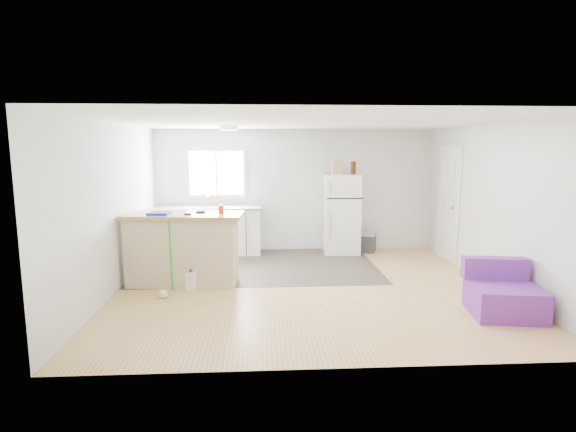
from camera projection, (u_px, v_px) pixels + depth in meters
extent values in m
cube|color=#AE8249|center=(308.00, 287.00, 6.65)|extent=(5.50, 5.00, 0.01)
cube|color=white|center=(309.00, 122.00, 6.29)|extent=(5.50, 5.00, 0.01)
cube|color=silver|center=(295.00, 190.00, 8.94)|extent=(5.50, 0.01, 2.40)
cube|color=silver|center=(337.00, 243.00, 4.00)|extent=(5.50, 0.01, 2.40)
cube|color=silver|center=(114.00, 208.00, 6.31)|extent=(0.01, 5.00, 2.40)
cube|color=silver|center=(493.00, 205.00, 6.63)|extent=(0.01, 5.00, 2.40)
cube|color=#332C26|center=(259.00, 265.00, 7.84)|extent=(4.05, 2.50, 0.00)
cube|color=white|center=(217.00, 173.00, 8.79)|extent=(1.18, 0.04, 0.98)
cube|color=white|center=(216.00, 173.00, 8.77)|extent=(1.05, 0.01, 0.85)
cube|color=white|center=(216.00, 173.00, 8.76)|extent=(0.03, 0.02, 0.85)
cube|color=white|center=(448.00, 204.00, 8.19)|extent=(0.05, 0.82, 2.03)
cube|color=white|center=(448.00, 204.00, 8.19)|extent=(0.03, 0.92, 2.10)
sphere|color=gold|center=(452.00, 208.00, 7.87)|extent=(0.07, 0.07, 0.07)
cylinder|color=white|center=(229.00, 128.00, 7.41)|extent=(0.30, 0.30, 0.07)
cube|color=white|center=(208.00, 232.00, 8.64)|extent=(2.03, 0.71, 0.88)
cube|color=slate|center=(207.00, 208.00, 8.57)|extent=(2.09, 0.75, 0.04)
cube|color=silver|center=(207.00, 208.00, 8.54)|extent=(0.57, 0.45, 0.06)
cube|color=#C2B58C|center=(183.00, 251.00, 6.72)|extent=(1.64, 0.71, 1.03)
cube|color=tan|center=(184.00, 215.00, 6.64)|extent=(1.80, 0.82, 0.05)
cube|color=white|center=(342.00, 214.00, 8.72)|extent=(0.71, 0.67, 1.54)
cube|color=black|center=(345.00, 198.00, 8.36)|extent=(0.68, 0.05, 0.02)
cube|color=silver|center=(331.00, 188.00, 8.30)|extent=(0.03, 0.02, 0.28)
cube|color=silver|center=(330.00, 224.00, 8.41)|extent=(0.03, 0.02, 0.54)
cube|color=#302F32|center=(362.00, 243.00, 8.91)|extent=(0.59, 0.49, 0.33)
cube|color=gray|center=(362.00, 233.00, 8.88)|extent=(0.62, 0.52, 0.07)
cube|color=#732F99|center=(505.00, 300.00, 5.50)|extent=(0.90, 0.86, 0.37)
cube|color=#732F99|center=(495.00, 268.00, 5.73)|extent=(0.82, 0.31, 0.28)
cube|color=white|center=(191.00, 281.00, 6.50)|extent=(0.17, 0.15, 0.26)
cylinder|color=#1825AB|center=(191.00, 270.00, 6.48)|extent=(0.07, 0.07, 0.05)
cylinder|color=green|center=(171.00, 255.00, 6.18)|extent=(0.07, 0.30, 1.09)
sphere|color=beige|center=(163.00, 294.00, 6.15)|extent=(0.13, 0.13, 0.13)
cylinder|color=red|center=(221.00, 209.00, 6.67)|extent=(0.08, 0.08, 0.12)
cube|color=#1527C4|center=(159.00, 214.00, 6.53)|extent=(0.32, 0.25, 0.04)
cube|color=black|center=(201.00, 212.00, 6.72)|extent=(0.15, 0.07, 0.03)
cube|color=black|center=(188.00, 214.00, 6.51)|extent=(0.11, 0.07, 0.03)
cube|color=tan|center=(337.00, 166.00, 8.56)|extent=(0.21, 0.12, 0.30)
cylinder|color=#3C1E0A|center=(353.00, 168.00, 8.53)|extent=(0.09, 0.09, 0.25)
cylinder|color=#3C1E0A|center=(354.00, 168.00, 8.58)|extent=(0.08, 0.08, 0.25)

